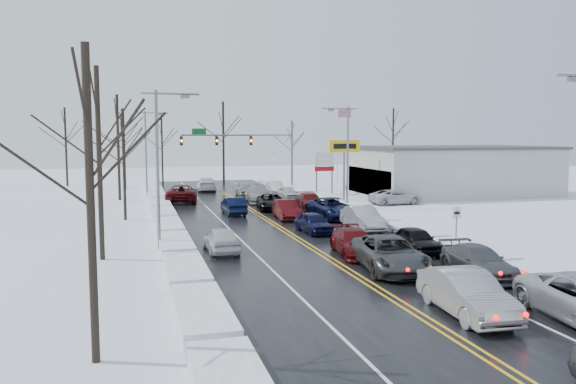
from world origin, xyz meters
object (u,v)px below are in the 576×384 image
object	(u,v)px
flagpole	(339,140)
dealership_building	(452,170)
traffic_signal_mast	(250,144)
tires_plus_sign	(344,150)
oncoming_car_0	(234,214)

from	to	relation	value
flagpole	dealership_building	world-z (taller)	flagpole
traffic_signal_mast	dealership_building	distance (m)	23.01
tires_plus_sign	dealership_building	xyz separation A→B (m)	(13.48, 2.01, -2.34)
flagpole	oncoming_car_0	xyz separation A→B (m)	(-17.12, -21.11, -5.93)
traffic_signal_mast	dealership_building	size ratio (longest dim) A/B	0.65
tires_plus_sign	flagpole	xyz separation A→B (m)	(4.67, 14.01, 0.93)
flagpole	dealership_building	size ratio (longest dim) A/B	0.49
traffic_signal_mast	tires_plus_sign	distance (m)	13.92
traffic_signal_mast	oncoming_car_0	xyz separation A→B (m)	(-5.39, -19.10, -5.48)
tires_plus_sign	oncoming_car_0	bearing A→B (deg)	-150.28
dealership_building	oncoming_car_0	bearing A→B (deg)	-160.63
tires_plus_sign	flagpole	size ratio (longest dim) A/B	0.60
traffic_signal_mast	tires_plus_sign	xyz separation A→B (m)	(7.05, -12.00, -0.49)
flagpole	tires_plus_sign	bearing A→B (deg)	-108.44
traffic_signal_mast	oncoming_car_0	world-z (taller)	traffic_signal_mast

